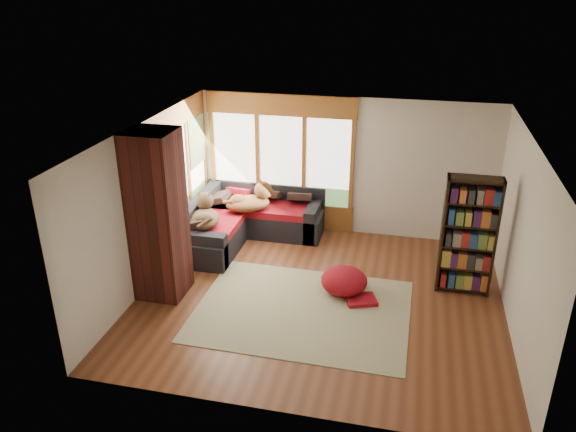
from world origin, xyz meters
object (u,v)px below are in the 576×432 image
at_px(area_rug, 302,310).
at_px(pouf, 344,280).
at_px(dog_tan, 251,200).
at_px(sectional_sofa, 232,224).
at_px(dog_brindle, 205,214).
at_px(brick_chimney, 158,216).
at_px(bookshelf, 468,236).

bearing_deg(area_rug, pouf, 51.65).
distance_m(pouf, dog_tan, 2.53).
bearing_deg(pouf, dog_tan, 141.77).
distance_m(sectional_sofa, dog_brindle, 0.86).
relative_size(sectional_sofa, area_rug, 0.70).
height_order(brick_chimney, pouf, brick_chimney).
distance_m(area_rug, bookshelf, 2.75).
xyz_separation_m(area_rug, dog_brindle, (-2.02, 1.42, 0.75)).
bearing_deg(brick_chimney, dog_tan, 69.32).
bearing_deg(pouf, sectional_sofa, 148.10).
height_order(dog_tan, dog_brindle, dog_tan).
bearing_deg(dog_tan, sectional_sofa, 166.78).
xyz_separation_m(sectional_sofa, area_rug, (1.77, -2.10, -0.30)).
relative_size(sectional_sofa, dog_brindle, 2.44).
bearing_deg(dog_tan, pouf, -66.03).
distance_m(brick_chimney, sectional_sofa, 2.32).
bearing_deg(brick_chimney, sectional_sofa, 77.71).
bearing_deg(dog_brindle, sectional_sofa, -38.56).
bearing_deg(area_rug, brick_chimney, 178.77).
height_order(sectional_sofa, area_rug, sectional_sofa).
bearing_deg(sectional_sofa, brick_chimney, -103.37).
distance_m(sectional_sofa, dog_tan, 0.60).
distance_m(brick_chimney, bookshelf, 4.68).
xyz_separation_m(sectional_sofa, bookshelf, (4.09, -0.97, 0.64)).
relative_size(brick_chimney, bookshelf, 1.37).
relative_size(sectional_sofa, pouf, 3.02).
height_order(sectional_sofa, dog_tan, dog_tan).
height_order(bookshelf, dog_brindle, bookshelf).
xyz_separation_m(area_rug, dog_tan, (-1.41, 2.19, 0.77)).
bearing_deg(dog_brindle, bookshelf, -111.91).
distance_m(sectional_sofa, area_rug, 2.76).
xyz_separation_m(pouf, dog_tan, (-1.93, 1.52, 0.57)).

